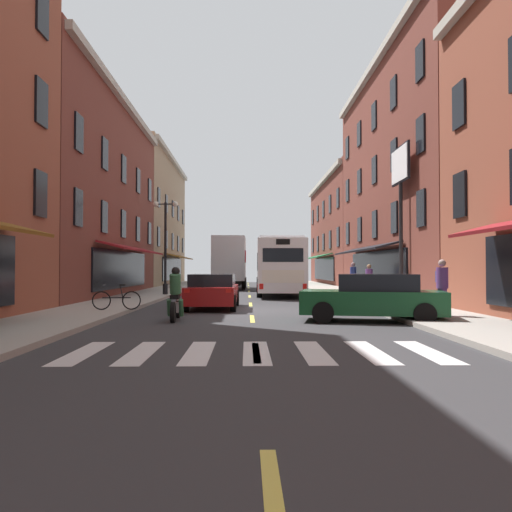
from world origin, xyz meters
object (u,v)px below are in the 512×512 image
object	(u,v)px
bicycle_near	(117,300)
sedan_far	(213,291)
pedestrian_near	(442,286)
pedestrian_far	(353,277)
sedan_near	(230,278)
sedan_mid	(373,297)
street_lamp_twin	(165,243)
billboard_sign	(401,184)
pedestrian_mid	(369,280)
transit_bus	(278,266)
box_truck	(230,263)
motorcycle_rider	(176,298)

from	to	relation	value
bicycle_near	sedan_far	bearing A→B (deg)	34.26
pedestrian_near	pedestrian_far	bearing A→B (deg)	-84.12
sedan_near	sedan_far	bearing A→B (deg)	-89.59
sedan_far	pedestrian_near	bearing A→B (deg)	-31.87
sedan_mid	street_lamp_twin	size ratio (longest dim) A/B	0.86
billboard_sign	sedan_mid	world-z (taller)	billboard_sign
sedan_far	sedan_mid	bearing A→B (deg)	-44.05
pedestrian_near	street_lamp_twin	distance (m)	17.14
pedestrian_far	street_lamp_twin	distance (m)	10.99
sedan_mid	sedan_far	xyz separation A→B (m)	(-5.20, 5.03, -0.02)
pedestrian_near	pedestrian_mid	bearing A→B (deg)	-84.69
transit_bus	street_lamp_twin	bearing A→B (deg)	-158.49
sedan_mid	sedan_near	bearing A→B (deg)	99.08
sedan_near	pedestrian_far	world-z (taller)	pedestrian_far
billboard_sign	box_truck	size ratio (longest dim) A/B	1.01
transit_bus	pedestrian_mid	world-z (taller)	transit_bus
bicycle_near	street_lamp_twin	distance (m)	11.12
motorcycle_rider	box_truck	bearing A→B (deg)	87.80
bicycle_near	pedestrian_near	size ratio (longest dim) A/B	0.98
pedestrian_mid	street_lamp_twin	distance (m)	11.49
box_truck	sedan_near	distance (m)	9.58
sedan_mid	motorcycle_rider	xyz separation A→B (m)	(-6.05, 0.42, -0.02)
street_lamp_twin	sedan_near	bearing A→B (deg)	81.39
motorcycle_rider	street_lamp_twin	xyz separation A→B (m)	(-2.41, 13.20, 2.36)
pedestrian_near	billboard_sign	bearing A→B (deg)	-91.88
box_truck	bicycle_near	xyz separation A→B (m)	(-3.33, -21.52, -1.51)
box_truck	pedestrian_near	xyz separation A→B (m)	(7.39, -23.93, -0.94)
sedan_near	motorcycle_rider	world-z (taller)	motorcycle_rider
bicycle_near	street_lamp_twin	bearing A→B (deg)	89.95
billboard_sign	sedan_near	xyz separation A→B (m)	(-8.78, 25.51, -4.90)
sedan_mid	bicycle_near	world-z (taller)	sedan_mid
transit_bus	pedestrian_far	distance (m)	4.78
street_lamp_twin	pedestrian_near	bearing A→B (deg)	-51.00
sedan_mid	pedestrian_near	xyz separation A→B (m)	(2.26, 0.39, 0.34)
sedan_mid	sedan_far	world-z (taller)	sedan_mid
sedan_far	pedestrian_near	size ratio (longest dim) A/B	2.59
bicycle_near	pedestrian_mid	world-z (taller)	pedestrian_mid
sedan_mid	pedestrian_mid	world-z (taller)	pedestrian_mid
sedan_near	pedestrian_near	xyz separation A→B (m)	(7.66, -33.41, 0.41)
pedestrian_mid	motorcycle_rider	bearing A→B (deg)	-114.31
pedestrian_far	transit_bus	bearing A→B (deg)	15.54
motorcycle_rider	pedestrian_mid	size ratio (longest dim) A/B	1.23
billboard_sign	pedestrian_far	distance (m)	7.39
box_truck	sedan_far	distance (m)	19.33
pedestrian_near	motorcycle_rider	bearing A→B (deg)	5.99
box_truck	sedan_mid	world-z (taller)	box_truck
pedestrian_near	sedan_near	bearing A→B (deg)	-70.87
sedan_near	street_lamp_twin	world-z (taller)	street_lamp_twin
billboard_sign	transit_bus	distance (m)	10.25
motorcycle_rider	pedestrian_far	xyz separation A→B (m)	(8.39, 13.65, 0.37)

